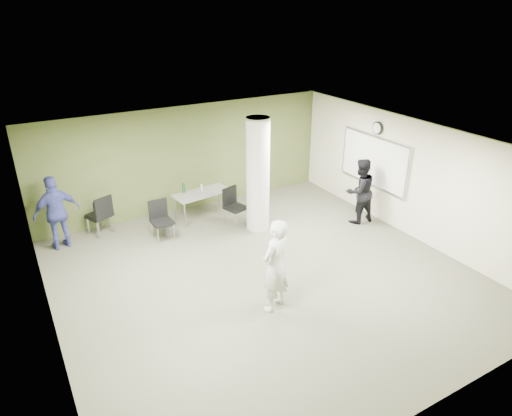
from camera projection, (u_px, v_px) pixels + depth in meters
floor at (264, 277)px, 9.43m from camera, size 8.00×8.00×0.00m
ceiling at (266, 146)px, 8.26m from camera, size 8.00×8.00×0.00m
wall_back at (187, 159)px, 12.00m from camera, size 8.00×2.80×0.02m
wall_left at (43, 271)px, 7.04m from camera, size 0.02×8.00×2.80m
wall_right_cream at (412, 179)px, 10.66m from camera, size 0.02×8.00×2.80m
column at (258, 175)px, 10.88m from camera, size 0.56×0.56×2.80m
whiteboard at (374, 161)px, 11.53m from camera, size 0.05×2.30×1.30m
wall_clock at (377, 128)px, 11.17m from camera, size 0.06×0.32×0.32m
folding_table at (201, 194)px, 11.75m from camera, size 1.54×0.82×0.95m
wastebasket at (169, 230)px, 11.03m from camera, size 0.24×0.24×0.28m
chair_back_left at (100, 214)px, 10.90m from camera, size 0.62×0.62×0.95m
chair_back_right at (101, 212)px, 10.90m from camera, size 0.65×0.65×1.00m
chair_table_left at (161, 217)px, 10.73m from camera, size 0.49×0.49×0.96m
chair_table_right at (233, 203)px, 11.42m from camera, size 0.60×0.60×0.97m
woman_white at (275, 266)px, 8.12m from camera, size 0.77×0.65×1.80m
man_black at (360, 191)px, 11.43m from camera, size 0.85×0.68×1.69m
man_blue at (57, 213)px, 10.21m from camera, size 1.07×0.58×1.74m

